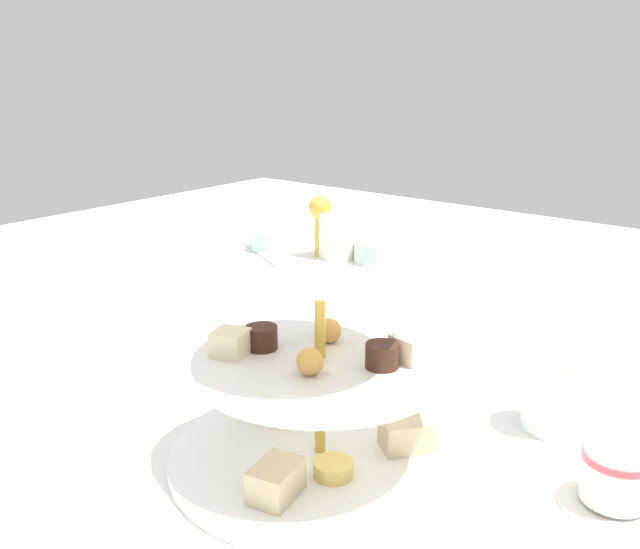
% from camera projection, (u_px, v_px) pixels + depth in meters
% --- Properties ---
extents(ground_plane, '(2.40, 2.40, 0.00)m').
position_uv_depth(ground_plane, '(320.00, 460.00, 0.68)').
color(ground_plane, silver).
extents(tiered_serving_stand, '(0.29, 0.29, 0.26)m').
position_uv_depth(tiered_serving_stand, '(320.00, 384.00, 0.66)').
color(tiered_serving_stand, white).
rests_on(tiered_serving_stand, ground_plane).
extents(water_glass_tall_right, '(0.07, 0.07, 0.12)m').
position_uv_depth(water_glass_tall_right, '(104.00, 544.00, 0.47)').
color(water_glass_tall_right, silver).
rests_on(water_glass_tall_right, ground_plane).
extents(water_glass_short_left, '(0.06, 0.06, 0.08)m').
position_uv_depth(water_glass_short_left, '(554.00, 390.00, 0.73)').
color(water_glass_short_left, silver).
rests_on(water_glass_short_left, ground_plane).
extents(teacup_with_saucer, '(0.09, 0.09, 0.05)m').
position_uv_depth(teacup_with_saucer, '(615.00, 480.00, 0.61)').
color(teacup_with_saucer, white).
rests_on(teacup_with_saucer, ground_plane).
extents(butter_knife_left, '(0.03, 0.17, 0.00)m').
position_uv_depth(butter_knife_left, '(80.00, 398.00, 0.80)').
color(butter_knife_left, silver).
rests_on(butter_knife_left, ground_plane).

